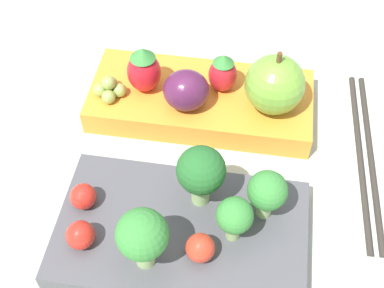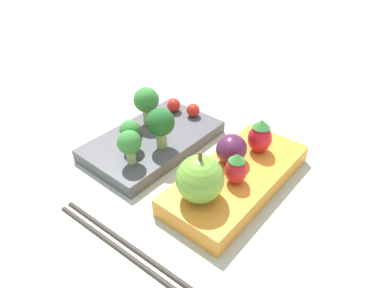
{
  "view_description": "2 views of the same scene",
  "coord_description": "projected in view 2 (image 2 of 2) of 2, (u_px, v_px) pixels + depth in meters",
  "views": [
    {
      "loc": [
        -0.01,
        0.3,
        0.4
      ],
      "look_at": [
        0.0,
        0.01,
        0.04
      ],
      "focal_mm": 50.0,
      "sensor_mm": 36.0,
      "label": 1
    },
    {
      "loc": [
        -0.32,
        -0.2,
        0.31
      ],
      "look_at": [
        0.0,
        0.01,
        0.04
      ],
      "focal_mm": 32.0,
      "sensor_mm": 36.0,
      "label": 2
    }
  ],
  "objects": [
    {
      "name": "bento_box_fruit",
      "position": [
        237.0,
        178.0,
        0.45
      ],
      "size": [
        0.23,
        0.12,
        0.03
      ],
      "color": "orange",
      "rests_on": "ground_plane"
    },
    {
      "name": "ground_plane",
      "position": [
        196.0,
        166.0,
        0.49
      ],
      "size": [
        4.0,
        4.0,
        0.0
      ],
      "primitive_type": "plane",
      "color": "#ADB7A3"
    },
    {
      "name": "cherry_tomato_1",
      "position": [
        133.0,
        129.0,
        0.51
      ],
      "size": [
        0.02,
        0.02,
        0.02
      ],
      "color": "red",
      "rests_on": "bento_box_savoury"
    },
    {
      "name": "bento_box_savoury",
      "position": [
        153.0,
        141.0,
        0.52
      ],
      "size": [
        0.22,
        0.15,
        0.02
      ],
      "color": "#4C4C51",
      "rests_on": "ground_plane"
    },
    {
      "name": "apple",
      "position": [
        200.0,
        179.0,
        0.38
      ],
      "size": [
        0.06,
        0.06,
        0.07
      ],
      "color": "#70A838",
      "rests_on": "bento_box_fruit"
    },
    {
      "name": "plum",
      "position": [
        231.0,
        149.0,
        0.45
      ],
      "size": [
        0.04,
        0.04,
        0.04
      ],
      "color": "#511E42",
      "rests_on": "bento_box_fruit"
    },
    {
      "name": "cherry_tomato_0",
      "position": [
        193.0,
        110.0,
        0.56
      ],
      "size": [
        0.02,
        0.02,
        0.02
      ],
      "color": "red",
      "rests_on": "bento_box_savoury"
    },
    {
      "name": "broccoli_floret_0",
      "position": [
        130.0,
        131.0,
        0.48
      ],
      "size": [
        0.03,
        0.03,
        0.04
      ],
      "color": "#93B770",
      "rests_on": "bento_box_savoury"
    },
    {
      "name": "chopsticks_pair",
      "position": [
        126.0,
        247.0,
        0.37
      ],
      "size": [
        0.03,
        0.21,
        0.01
      ],
      "color": "#332D28",
      "rests_on": "ground_plane"
    },
    {
      "name": "grape_cluster",
      "position": [
        261.0,
        132.0,
        0.5
      ],
      "size": [
        0.03,
        0.03,
        0.02
      ],
      "color": "#8EA84C",
      "rests_on": "bento_box_fruit"
    },
    {
      "name": "strawberry_0",
      "position": [
        260.0,
        136.0,
        0.46
      ],
      "size": [
        0.03,
        0.03,
        0.05
      ],
      "color": "red",
      "rests_on": "bento_box_fruit"
    },
    {
      "name": "broccoli_floret_3",
      "position": [
        161.0,
        124.0,
        0.47
      ],
      "size": [
        0.04,
        0.04,
        0.06
      ],
      "color": "#93B770",
      "rests_on": "bento_box_savoury"
    },
    {
      "name": "strawberry_1",
      "position": [
        236.0,
        169.0,
        0.41
      ],
      "size": [
        0.03,
        0.03,
        0.04
      ],
      "color": "red",
      "rests_on": "bento_box_fruit"
    },
    {
      "name": "broccoli_floret_2",
      "position": [
        129.0,
        143.0,
        0.45
      ],
      "size": [
        0.03,
        0.03,
        0.05
      ],
      "color": "#93B770",
      "rests_on": "bento_box_savoury"
    },
    {
      "name": "cherry_tomato_2",
      "position": [
        174.0,
        105.0,
        0.57
      ],
      "size": [
        0.02,
        0.02,
        0.02
      ],
      "color": "red",
      "rests_on": "bento_box_savoury"
    },
    {
      "name": "broccoli_floret_1",
      "position": [
        146.0,
        101.0,
        0.53
      ],
      "size": [
        0.04,
        0.04,
        0.06
      ],
      "color": "#93B770",
      "rests_on": "bento_box_savoury"
    }
  ]
}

